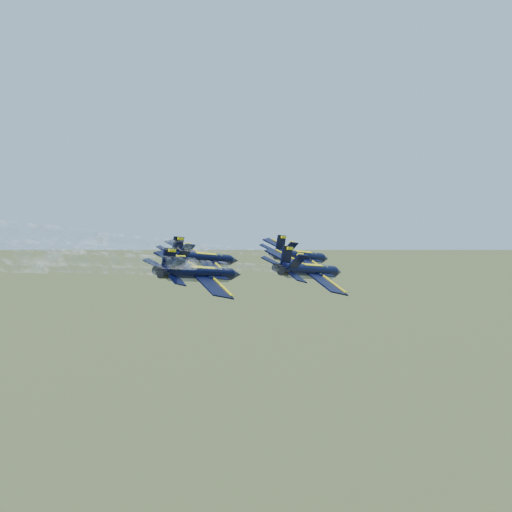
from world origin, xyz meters
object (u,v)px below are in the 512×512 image
(jet_right, at_px, (311,270))
(jet_slot, at_px, (201,273))
(jet_left, at_px, (204,258))
(jet_lead, at_px, (301,256))

(jet_right, height_order, jet_slot, same)
(jet_left, xyz_separation_m, jet_slot, (5.77, -16.17, 0.00))
(jet_lead, bearing_deg, jet_slot, -91.37)
(jet_lead, relative_size, jet_left, 1.00)
(jet_lead, xyz_separation_m, jet_slot, (-9.30, -23.67, 0.00))
(jet_left, relative_size, jet_slot, 1.00)
(jet_right, distance_m, jet_slot, 16.04)
(jet_left, bearing_deg, jet_right, -4.21)
(jet_right, bearing_deg, jet_slot, -133.77)
(jet_left, distance_m, jet_right, 22.12)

